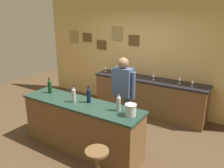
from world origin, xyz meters
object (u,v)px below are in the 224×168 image
(wine_bottle_a, at_px, (50,86))
(ice_bucket, at_px, (131,110))
(wine_glass_a, at_px, (106,68))
(wine_bottle_d, at_px, (118,103))
(bar_stool, at_px, (97,164))
(wine_bottle_c, at_px, (89,95))
(wine_glass_c, at_px, (154,75))
(coffee_mug, at_px, (129,73))
(wine_glass_d, at_px, (180,79))
(wine_glass_e, at_px, (193,82))
(bartender, at_px, (123,92))
(wine_bottle_b, at_px, (74,95))
(wine_glass_b, at_px, (131,73))

(wine_bottle_a, distance_m, ice_bucket, 1.80)
(wine_glass_a, bearing_deg, wine_bottle_d, -51.65)
(bar_stool, xyz_separation_m, ice_bucket, (0.11, 0.72, 0.56))
(wine_bottle_c, height_order, wine_glass_c, wine_bottle_c)
(wine_glass_a, xyz_separation_m, coffee_mug, (0.70, 0.05, -0.06))
(wine_bottle_d, xyz_separation_m, wine_glass_d, (0.39, 2.02, -0.05))
(wine_glass_e, distance_m, coffee_mug, 1.58)
(bar_stool, xyz_separation_m, wine_glass_c, (-0.34, 2.75, 0.55))
(wine_glass_c, xyz_separation_m, wine_glass_d, (0.60, 0.05, 0.00))
(wine_glass_c, bearing_deg, wine_glass_e, -0.86)
(wine_bottle_c, distance_m, ice_bucket, 0.86)
(wine_bottle_d, xyz_separation_m, coffee_mug, (-0.90, 2.06, -0.11))
(bartender, height_order, wine_glass_d, bartender)
(wine_bottle_a, bearing_deg, wine_bottle_c, 1.08)
(wine_glass_a, bearing_deg, ice_bucket, -48.38)
(ice_bucket, xyz_separation_m, wine_glass_a, (-1.84, 2.07, -0.01))
(wine_bottle_d, bearing_deg, wine_bottle_a, 179.68)
(wine_glass_a, bearing_deg, bar_stool, -58.27)
(wine_glass_e, bearing_deg, coffee_mug, 176.38)
(wine_glass_d, bearing_deg, wine_glass_a, -179.83)
(bartender, relative_size, wine_glass_c, 10.45)
(bartender, height_order, wine_glass_e, bartender)
(wine_bottle_b, relative_size, coffee_mug, 2.45)
(wine_glass_c, distance_m, wine_glass_e, 0.89)
(bartender, distance_m, wine_glass_e, 1.59)
(ice_bucket, bearing_deg, wine_bottle_c, 174.72)
(wine_bottle_c, height_order, wine_glass_e, wine_bottle_c)
(wine_bottle_d, bearing_deg, bartender, 114.82)
(wine_bottle_b, distance_m, wine_glass_e, 2.56)
(wine_bottle_a, xyz_separation_m, wine_glass_d, (1.94, 2.01, -0.05))
(ice_bucket, distance_m, wine_glass_b, 2.19)
(wine_glass_d, bearing_deg, wine_bottle_d, -100.94)
(wine_bottle_b, xyz_separation_m, wine_glass_a, (-0.75, 2.11, -0.05))
(bar_stool, bearing_deg, ice_bucket, 81.19)
(bartender, bearing_deg, wine_glass_b, 109.75)
(wine_bottle_b, relative_size, wine_glass_b, 1.97)
(wine_bottle_d, distance_m, wine_glass_b, 2.04)
(bar_stool, xyz_separation_m, wine_glass_e, (0.55, 2.74, 0.55))
(ice_bucket, height_order, wine_glass_e, ice_bucket)
(bar_stool, height_order, wine_glass_c, wine_glass_c)
(wine_bottle_d, relative_size, wine_glass_e, 1.97)
(bar_stool, relative_size, ice_bucket, 3.62)
(coffee_mug, bearing_deg, wine_glass_e, -3.62)
(wine_glass_d, bearing_deg, coffee_mug, 178.26)
(coffee_mug, bearing_deg, ice_bucket, -61.62)
(wine_bottle_b, distance_m, wine_bottle_c, 0.26)
(ice_bucket, bearing_deg, wine_glass_b, 117.21)
(wine_bottle_a, distance_m, wine_glass_a, 2.01)
(wine_bottle_a, distance_m, wine_bottle_b, 0.72)
(wine_bottle_a, distance_m, wine_glass_b, 2.05)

